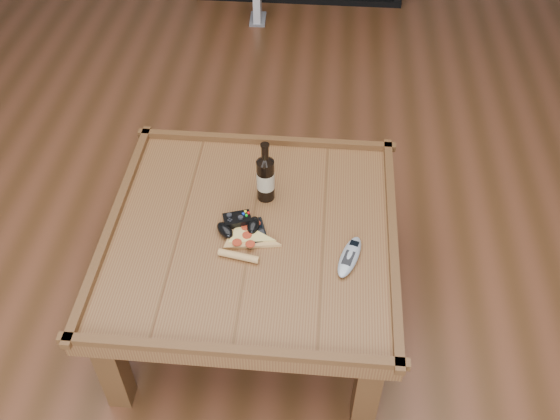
# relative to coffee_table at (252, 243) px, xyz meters

# --- Properties ---
(ground) EXTENTS (6.00, 6.00, 0.00)m
(ground) POSITION_rel_coffee_table_xyz_m (0.00, 0.00, -0.39)
(ground) COLOR #492A14
(ground) RESTS_ON ground
(coffee_table) EXTENTS (1.03, 1.03, 0.48)m
(coffee_table) POSITION_rel_coffee_table_xyz_m (0.00, 0.00, 0.00)
(coffee_table) COLOR brown
(coffee_table) RESTS_ON ground
(beer_bottle) EXTENTS (0.06, 0.06, 0.25)m
(beer_bottle) POSITION_rel_coffee_table_xyz_m (0.03, 0.17, 0.16)
(beer_bottle) COLOR black
(beer_bottle) RESTS_ON coffee_table
(game_controller) EXTENTS (0.16, 0.13, 0.04)m
(game_controller) POSITION_rel_coffee_table_xyz_m (-0.04, 0.01, 0.08)
(game_controller) COLOR black
(game_controller) RESTS_ON coffee_table
(pizza_slice) EXTENTS (0.19, 0.27, 0.03)m
(pizza_slice) POSITION_rel_coffee_table_xyz_m (-0.01, -0.05, 0.07)
(pizza_slice) COLOR tan
(pizza_slice) RESTS_ON coffee_table
(smartphone) EXTENTS (0.10, 0.13, 0.02)m
(smartphone) POSITION_rel_coffee_table_xyz_m (0.02, -0.00, 0.07)
(smartphone) COLOR black
(smartphone) RESTS_ON coffee_table
(remote_control) EXTENTS (0.11, 0.20, 0.03)m
(remote_control) POSITION_rel_coffee_table_xyz_m (0.34, -0.10, 0.07)
(remote_control) COLOR #979EA4
(remote_control) RESTS_ON coffee_table
(game_console) EXTENTS (0.11, 0.19, 0.23)m
(game_console) POSITION_rel_coffee_table_xyz_m (-0.24, 2.28, -0.29)
(game_console) COLOR slate
(game_console) RESTS_ON ground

